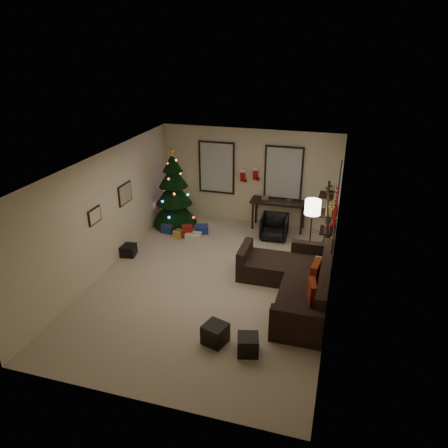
{
  "coord_description": "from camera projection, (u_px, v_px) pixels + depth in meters",
  "views": [
    {
      "loc": [
        2.52,
        -7.72,
        4.99
      ],
      "look_at": [
        0.1,
        0.6,
        1.15
      ],
      "focal_mm": 34.31,
      "sensor_mm": 36.0,
      "label": 1
    }
  ],
  "objects": [
    {
      "name": "presents",
      "position": [
        184.0,
        229.0,
        11.68
      ],
      "size": [
        1.3,
        0.89,
        0.3
      ],
      "rotation": [
        0.0,
        0.0,
        -0.22
      ],
      "color": "navy",
      "rests_on": "floor"
    },
    {
      "name": "desk_chair",
      "position": [
        274.0,
        227.0,
        11.33
      ],
      "size": [
        0.67,
        0.63,
        0.66
      ],
      "primitive_type": "imported",
      "rotation": [
        0.0,
        0.0,
        0.04
      ],
      "color": "black",
      "rests_on": "floor"
    },
    {
      "name": "stocking_left",
      "position": [
        243.0,
        175.0,
        11.8
      ],
      "size": [
        0.2,
        0.05,
        0.36
      ],
      "color": "#990F0C",
      "rests_on": "wall_back"
    },
    {
      "name": "ottoman_near",
      "position": [
        215.0,
        334.0,
        7.51
      ],
      "size": [
        0.48,
        0.48,
        0.37
      ],
      "primitive_type": "cube",
      "rotation": [
        0.0,
        0.0,
        -0.3
      ],
      "color": "black",
      "rests_on": "floor"
    },
    {
      "name": "pillow_red_a",
      "position": [
        312.0,
        292.0,
        7.88
      ],
      "size": [
        0.21,
        0.45,
        0.44
      ],
      "primitive_type": "cube",
      "rotation": [
        0.0,
        0.0,
        0.21
      ],
      "color": "maroon",
      "rests_on": "sofa"
    },
    {
      "name": "wall_left",
      "position": [
        105.0,
        213.0,
        9.53
      ],
      "size": [
        0.0,
        7.0,
        7.0
      ],
      "primitive_type": "plane",
      "rotation": [
        1.57,
        0.0,
        1.57
      ],
      "color": "beige",
      "rests_on": "floor"
    },
    {
      "name": "window_back_left",
      "position": [
        217.0,
        168.0,
        12.1
      ],
      "size": [
        1.05,
        0.06,
        1.5
      ],
      "color": "#728CB2",
      "rests_on": "wall_back"
    },
    {
      "name": "desk",
      "position": [
        279.0,
        204.0,
        11.74
      ],
      "size": [
        1.53,
        0.55,
        0.83
      ],
      "color": "black",
      "rests_on": "floor"
    },
    {
      "name": "floor_lamp",
      "position": [
        312.0,
        212.0,
        9.5
      ],
      "size": [
        0.35,
        0.35,
        1.67
      ],
      "rotation": [
        0.0,
        0.0,
        0.16
      ],
      "color": "black",
      "rests_on": "floor"
    },
    {
      "name": "ceiling",
      "position": [
        211.0,
        163.0,
        8.35
      ],
      "size": [
        7.0,
        7.0,
        0.0
      ],
      "primitive_type": "plane",
      "rotation": [
        3.14,
        0.0,
        0.0
      ],
      "color": "white",
      "rests_on": "floor"
    },
    {
      "name": "bookshelf",
      "position": [
        328.0,
        225.0,
        9.93
      ],
      "size": [
        0.3,
        0.56,
        1.93
      ],
      "color": "black",
      "rests_on": "floor"
    },
    {
      "name": "ottoman_far",
      "position": [
        248.0,
        345.0,
        7.26
      ],
      "size": [
        0.43,
        0.43,
        0.34
      ],
      "primitive_type": "cube",
      "rotation": [
        0.0,
        0.0,
        0.25
      ],
      "color": "black",
      "rests_on": "floor"
    },
    {
      "name": "stocking_right",
      "position": [
        256.0,
        174.0,
        11.81
      ],
      "size": [
        0.2,
        0.05,
        0.36
      ],
      "color": "#990F0C",
      "rests_on": "wall_back"
    },
    {
      "name": "gallery",
      "position": [
        334.0,
        232.0,
        8.1
      ],
      "size": [
        0.03,
        1.25,
        0.54
      ],
      "color": "black",
      "rests_on": "wall_right"
    },
    {
      "name": "pillow_red_b",
      "position": [
        316.0,
        274.0,
        8.5
      ],
      "size": [
        0.19,
        0.51,
        0.5
      ],
      "primitive_type": "cube",
      "rotation": [
        0.0,
        0.0,
        -0.12
      ],
      "color": "maroon",
      "rests_on": "sofa"
    },
    {
      "name": "window_right_wall",
      "position": [
        339.0,
        191.0,
        10.44
      ],
      "size": [
        0.06,
        0.9,
        1.3
      ],
      "color": "#728CB2",
      "rests_on": "wall_right"
    },
    {
      "name": "pillow_cream",
      "position": [
        316.0,
        270.0,
        8.66
      ],
      "size": [
        0.15,
        0.42,
        0.42
      ],
      "primitive_type": "cube",
      "rotation": [
        0.0,
        0.0,
        -0.07
      ],
      "color": "beige",
      "rests_on": "sofa"
    },
    {
      "name": "wall_right",
      "position": [
        335.0,
        241.0,
        8.25
      ],
      "size": [
        0.0,
        7.0,
        7.0
      ],
      "primitive_type": "plane",
      "rotation": [
        1.57,
        0.0,
        -1.57
      ],
      "color": "beige",
      "rests_on": "floor"
    },
    {
      "name": "window_back_right",
      "position": [
        283.0,
        173.0,
        11.61
      ],
      "size": [
        1.05,
        0.06,
        1.5
      ],
      "color": "#728CB2",
      "rests_on": "wall_back"
    },
    {
      "name": "wall_back",
      "position": [
        250.0,
        177.0,
        11.96
      ],
      "size": [
        5.0,
        0.0,
        5.0
      ],
      "primitive_type": "plane",
      "rotation": [
        1.57,
        0.0,
        0.0
      ],
      "color": "beige",
      "rests_on": "floor"
    },
    {
      "name": "garland",
      "position": [
        335.0,
        210.0,
        7.92
      ],
      "size": [
        0.08,
        1.9,
        0.3
      ],
      "primitive_type": null,
      "color": "#A5140C",
      "rests_on": "wall_right"
    },
    {
      "name": "storage_bin",
      "position": [
        125.0,
        250.0,
        10.53
      ],
      "size": [
        0.59,
        0.45,
        0.27
      ],
      "primitive_type": "cube",
      "rotation": [
        0.0,
        0.0,
        0.17
      ],
      "color": "black",
      "rests_on": "floor"
    },
    {
      "name": "art_abstract",
      "position": [
        95.0,
        216.0,
        9.11
      ],
      "size": [
        0.04,
        0.45,
        0.35
      ],
      "color": "black",
      "rests_on": "wall_left"
    },
    {
      "name": "potted_plant",
      "position": [
        332.0,
        188.0,
        9.73
      ],
      "size": [
        0.46,
        0.41,
        0.46
      ],
      "primitive_type": "imported",
      "rotation": [
        0.0,
        0.0,
        0.13
      ],
      "color": "#4C4C4C",
      "rests_on": "bookshelf"
    },
    {
      "name": "wall_front",
      "position": [
        133.0,
        327.0,
        5.82
      ],
      "size": [
        5.0,
        0.0,
        5.0
      ],
      "primitive_type": "plane",
      "rotation": [
        -1.57,
        0.0,
        0.0
      ],
      "color": "beige",
      "rests_on": "floor"
    },
    {
      "name": "sofa",
      "position": [
        296.0,
        283.0,
        8.85
      ],
      "size": [
        2.0,
        2.89,
        0.9
      ],
      "color": "black",
      "rests_on": "floor"
    },
    {
      "name": "christmas_tree",
      "position": [
        174.0,
        194.0,
        11.84
      ],
      "size": [
        1.23,
        1.23,
        2.29
      ],
      "rotation": [
        0.0,
        0.0,
        0.11
      ],
      "color": "black",
      "rests_on": "floor"
    },
    {
      "name": "floor",
      "position": [
        212.0,
        282.0,
        9.44
      ],
      "size": [
        7.0,
        7.0,
        0.0
      ],
      "primitive_type": "plane",
      "color": "#C0AE91",
      "rests_on": "ground"
    },
    {
      "name": "art_map",
      "position": [
        125.0,
        194.0,
        10.29
      ],
      "size": [
        0.04,
        0.6,
        0.5
      ],
      "color": "black",
      "rests_on": "wall_left"
    }
  ]
}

